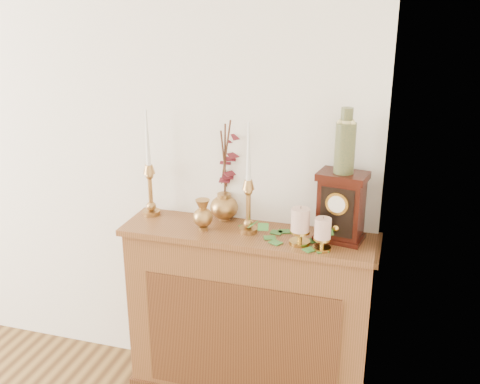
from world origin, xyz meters
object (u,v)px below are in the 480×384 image
(bud_vase, at_px, (203,215))
(ceramic_vase, at_px, (345,144))
(mantel_clock, at_px, (341,207))
(candlestick_center, at_px, (248,198))
(ginger_jar, at_px, (228,174))
(candlestick_left, at_px, (150,182))

(bud_vase, xyz_separation_m, ceramic_vase, (0.64, 0.08, 0.38))
(mantel_clock, relative_size, ceramic_vase, 1.11)
(ceramic_vase, bearing_deg, mantel_clock, -99.59)
(candlestick_center, xyz_separation_m, bud_vase, (-0.22, -0.04, -0.10))
(bud_vase, distance_m, ginger_jar, 0.26)
(candlestick_left, distance_m, candlestick_center, 0.54)
(bud_vase, bearing_deg, ceramic_vase, 6.92)
(candlestick_center, bearing_deg, ginger_jar, 133.96)
(candlestick_center, height_order, mantel_clock, candlestick_center)
(candlestick_center, relative_size, mantel_clock, 1.65)
(mantel_clock, bearing_deg, ginger_jar, 178.52)
(ginger_jar, relative_size, mantel_clock, 1.61)
(candlestick_center, relative_size, ceramic_vase, 1.83)
(bud_vase, relative_size, ceramic_vase, 0.53)
(ceramic_vase, bearing_deg, candlestick_left, 178.07)
(bud_vase, xyz_separation_m, mantel_clock, (0.64, 0.08, 0.08))
(candlestick_center, relative_size, ginger_jar, 1.03)
(bud_vase, bearing_deg, mantel_clock, 6.67)
(ginger_jar, bearing_deg, candlestick_center, -46.04)
(candlestick_center, height_order, ceramic_vase, ceramic_vase)
(mantel_clock, height_order, ceramic_vase, ceramic_vase)
(mantel_clock, bearing_deg, bud_vase, -163.74)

